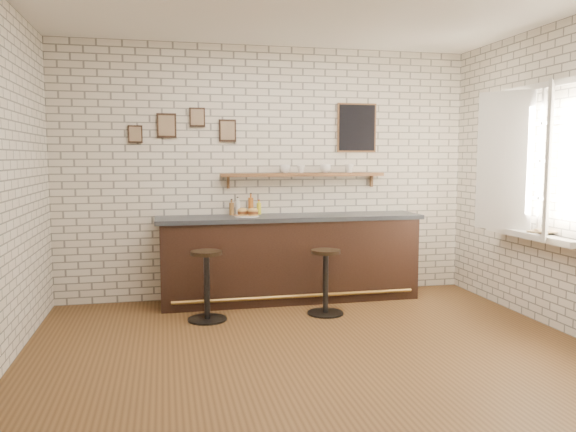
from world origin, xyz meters
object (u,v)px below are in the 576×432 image
condiment_bottle_yellow (259,208)px  shelf_cup_c (325,169)px  ciabatta_sandwich (248,212)px  bitters_bottle_white (238,208)px  bitters_bottle_amber (251,206)px  bar_stool_right (326,280)px  book_lower (537,233)px  book_upper (537,231)px  shelf_cup_d (349,168)px  shelf_cup_a (285,169)px  shelf_cup_b (301,169)px  sandwich_plate (247,216)px  bar_counter (290,258)px  bitters_bottle_brown (232,208)px  bar_stool_left (207,283)px

condiment_bottle_yellow → shelf_cup_c: size_ratio=1.36×
ciabatta_sandwich → bitters_bottle_white: 0.24m
bitters_bottle_white → shelf_cup_c: (1.08, 0.00, 0.45)m
bitters_bottle_amber → condiment_bottle_yellow: size_ratio=1.47×
condiment_bottle_yellow → bar_stool_right: (0.58, -0.87, -0.71)m
condiment_bottle_yellow → book_lower: size_ratio=0.82×
book_upper → shelf_cup_d: bearing=151.8°
shelf_cup_a → shelf_cup_d: size_ratio=1.13×
bitters_bottle_white → shelf_cup_a: size_ratio=1.70×
shelf_cup_b → ciabatta_sandwich: bearing=138.3°
ciabatta_sandwich → condiment_bottle_yellow: size_ratio=1.59×
book_lower → bitters_bottle_white: bearing=118.2°
ciabatta_sandwich → shelf_cup_b: 0.87m
bitters_bottle_white → book_upper: size_ratio=0.96×
bitters_bottle_white → bar_stool_right: bitters_bottle_white is taller
shelf_cup_d → book_lower: (1.40, -1.70, -0.61)m
sandwich_plate → ciabatta_sandwich: ciabatta_sandwich is taller
bar_counter → ciabatta_sandwich: ciabatta_sandwich is taller
sandwich_plate → bitters_bottle_brown: (-0.15, 0.22, 0.07)m
shelf_cup_b → shelf_cup_d: (0.61, 0.00, 0.01)m
shelf_cup_d → book_upper: bearing=-74.1°
condiment_bottle_yellow → shelf_cup_a: size_ratio=1.41×
sandwich_plate → ciabatta_sandwich: size_ratio=1.00×
bitters_bottle_brown → book_lower: bitters_bottle_brown is taller
condiment_bottle_yellow → shelf_cup_d: 1.22m
bar_stool_left → shelf_cup_c: (1.51, 0.84, 1.16)m
book_lower → condiment_bottle_yellow: bearing=115.8°
bitters_bottle_amber → bar_stool_left: size_ratio=0.35×
book_upper → bar_stool_right: bearing=179.3°
bitters_bottle_white → book_upper: bitters_bottle_white is taller
bar_stool_right → shelf_cup_b: shelf_cup_b is taller
bitters_bottle_white → shelf_cup_b: 0.89m
bar_counter → sandwich_plate: 0.73m
ciabatta_sandwich → book_upper: size_ratio=1.26×
bar_counter → condiment_bottle_yellow: bearing=149.7°
bitters_bottle_white → book_upper: (2.78, -1.70, -0.14)m
ciabatta_sandwich → bar_stool_left: bearing=-130.5°
book_upper → condiment_bottle_yellow: bearing=168.4°
bitters_bottle_amber → bar_stool_right: (0.67, -0.87, -0.74)m
bitters_bottle_white → bar_stool_right: size_ratio=0.30×
bar_stool_right → book_upper: bearing=-23.1°
condiment_bottle_yellow → shelf_cup_b: size_ratio=1.81×
ciabatta_sandwich → shelf_cup_c: bearing=12.7°
bitters_bottle_brown → bar_stool_right: bearing=-44.0°
shelf_cup_b → bitters_bottle_amber: bearing=120.3°
shelf_cup_d → bar_stool_left: bearing=-178.8°
bitters_bottle_amber → bar_stool_right: bitters_bottle_amber is taller
bitters_bottle_white → bitters_bottle_amber: 0.16m
ciabatta_sandwich → book_lower: ciabatta_sandwich is taller
shelf_cup_a → bar_stool_left: bearing=-179.2°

